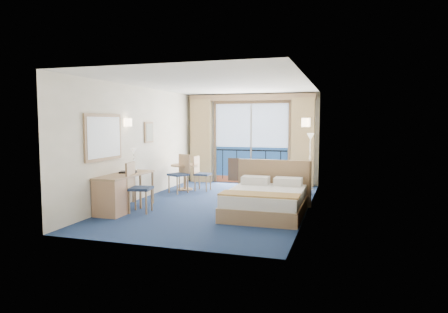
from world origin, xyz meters
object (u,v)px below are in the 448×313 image
floor_lamp (310,147)px  table_chair_b (181,171)px  bed (266,200)px  armchair (286,178)px  round_table (185,171)px  desk (114,193)px  table_chair_a (200,171)px  desk_chair (136,184)px  nightstand (299,190)px

floor_lamp → table_chair_b: size_ratio=1.54×
bed → armchair: bed is taller
floor_lamp → round_table: (-3.27, -1.02, -0.65)m
desk → table_chair_a: (0.68, 3.15, 0.10)m
armchair → round_table: bearing=-4.6°
table_chair_b → bed: bearing=-6.5°
round_table → table_chair_a: size_ratio=0.83×
bed → table_chair_a: bed is taller
bed → round_table: bed is taller
floor_lamp → table_chair_a: bearing=-160.5°
table_chair_b → desk_chair: bearing=-61.1°
table_chair_b → floor_lamp: bearing=52.1°
nightstand → round_table: 3.36m
floor_lamp → table_chair_a: floor_lamp is taller
floor_lamp → bed: bearing=-100.0°
floor_lamp → desk_chair: floor_lamp is taller
armchair → desk_chair: (-2.64, -3.14, 0.20)m
nightstand → desk: desk is taller
desk → table_chair_b: table_chair_b is taller
bed → table_chair_b: bed is taller
bed → floor_lamp: floor_lamp is taller
round_table → table_chair_a: 0.43m
round_table → table_chair_b: bearing=-82.0°
nightstand → armchair: size_ratio=0.72×
bed → floor_lamp: size_ratio=1.25×
armchair → table_chair_a: (-2.30, -0.30, 0.14)m
bed → round_table: (-2.70, 2.23, 0.24)m
bed → armchair: (0.04, 2.55, 0.10)m
table_chair_a → table_chair_b: bearing=139.6°
bed → round_table: bearing=140.4°
armchair → round_table: size_ratio=1.09×
desk → table_chair_a: bearing=77.8°
nightstand → table_chair_a: size_ratio=0.66×
floor_lamp → round_table: bearing=-162.6°
floor_lamp → desk_chair: size_ratio=1.50×
bed → armchair: 2.55m
armchair → round_table: (-2.73, -0.32, 0.14)m
desk_chair → round_table: (-0.09, 2.82, -0.05)m
armchair → table_chair_b: bearing=4.0°
bed → table_chair_a: bearing=135.2°
nightstand → floor_lamp: bearing=88.1°
armchair → table_chair_a: 2.32m
desk_chair → round_table: size_ratio=1.33×
bed → floor_lamp: 3.42m
armchair → table_chair_b: 2.78m
bed → desk: size_ratio=1.18×
armchair → desk_chair: bearing=38.7°
armchair → desk_chair: 4.11m
round_table → desk_chair: bearing=-88.1°
desk → desk_chair: bearing=42.3°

